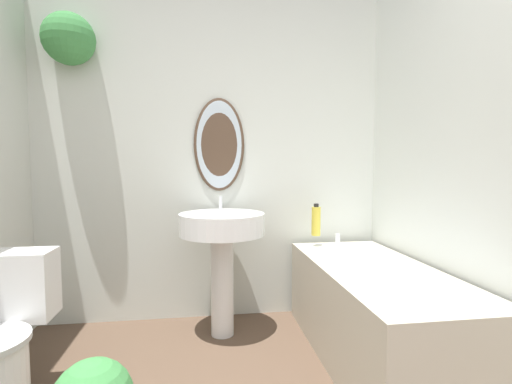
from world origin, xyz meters
TOP-DOWN VIEW (x-y plane):
  - wall_back at (-0.08, 2.23)m, footprint 2.59×0.33m
  - wall_right at (1.26, 1.11)m, footprint 0.06×2.33m
  - pedestal_sink at (0.04, 1.90)m, footprint 0.56×0.56m
  - bathtub at (0.90, 1.44)m, footprint 0.63×1.44m
  - shampoo_bottle at (0.72, 2.04)m, footprint 0.06×0.06m

SIDE VIEW (x-z plane):
  - bathtub at x=0.90m, z-range -0.03..0.59m
  - pedestal_sink at x=0.04m, z-range 0.18..1.09m
  - shampoo_bottle at x=0.72m, z-range 0.61..0.84m
  - wall_right at x=1.26m, z-range 0.00..2.40m
  - wall_back at x=-0.08m, z-range 0.07..2.47m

